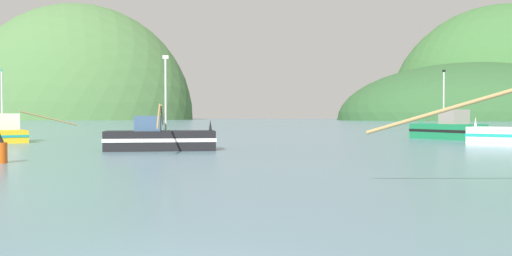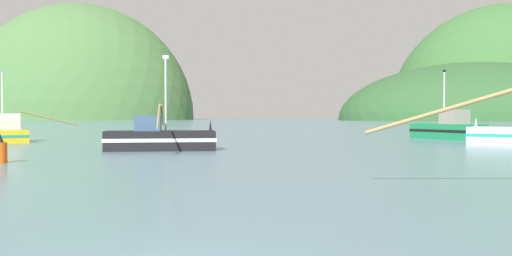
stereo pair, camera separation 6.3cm
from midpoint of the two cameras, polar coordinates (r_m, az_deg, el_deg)
hill_mid_left at (r=241.74m, az=21.71°, el=0.75°), size 111.47×89.17×46.59m
hill_far_center at (r=268.84m, az=-17.73°, el=0.84°), size 105.82×84.65×106.10m
hill_far_right at (r=270.93m, az=24.26°, el=0.79°), size 103.29×82.64×102.44m
fishing_boat_black at (r=34.76m, az=-9.87°, el=-1.05°), size 7.02×10.48×5.87m
fishing_boat_green at (r=52.84m, az=19.21°, el=-0.12°), size 5.51×7.25×6.28m
fishing_boat_yellow at (r=49.19m, az=-24.38°, el=-0.45°), size 9.79×6.89×5.95m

